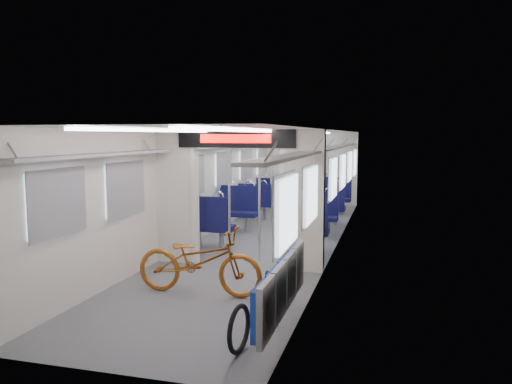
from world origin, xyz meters
TOP-DOWN VIEW (x-y plane):
  - carriage at (0.00, -0.27)m, footprint 12.00×12.02m
  - bicycle at (-0.07, -3.60)m, footprint 1.81×0.64m
  - flip_bench at (1.35, -4.74)m, footprint 0.12×2.16m
  - bike_hoop_a at (1.03, -5.28)m, footprint 0.11×0.52m
  - bike_hoop_b at (1.01, -4.27)m, footprint 0.09×0.50m
  - bike_hoop_c at (0.95, -3.78)m, footprint 0.13×0.46m
  - seat_bay_near_left at (-0.93, 0.06)m, footprint 0.95×2.26m
  - seat_bay_near_right at (0.94, 0.08)m, footprint 0.89×1.96m
  - seat_bay_far_left at (-0.93, 3.39)m, footprint 0.88×1.92m
  - seat_bay_far_right at (0.93, 3.26)m, footprint 0.94×2.20m
  - stanchion_near_left at (-0.41, -1.21)m, footprint 0.04×0.04m
  - stanchion_near_right at (0.29, -1.67)m, footprint 0.04×0.04m
  - stanchion_far_left at (-0.37, 2.06)m, footprint 0.04×0.04m
  - stanchion_far_right at (0.24, 1.84)m, footprint 0.04×0.04m

SIDE VIEW (x-z plane):
  - bike_hoop_c at x=0.95m, z-range -0.03..0.43m
  - bike_hoop_b at x=1.01m, z-range -0.03..0.47m
  - bike_hoop_a at x=1.03m, z-range -0.03..0.49m
  - bicycle at x=-0.07m, z-range 0.00..0.95m
  - seat_bay_far_left at x=-0.93m, z-range 0.00..1.05m
  - seat_bay_near_right at x=0.94m, z-range 0.00..1.06m
  - seat_bay_far_right at x=0.93m, z-range -0.01..1.13m
  - seat_bay_near_left at x=-0.93m, z-range -0.01..1.15m
  - flip_bench at x=1.35m, z-range 0.29..0.87m
  - stanchion_near_left at x=-0.41m, z-range 0.00..2.30m
  - stanchion_near_right at x=0.29m, z-range 0.00..2.30m
  - stanchion_far_left at x=-0.37m, z-range 0.00..2.30m
  - stanchion_far_right at x=0.24m, z-range 0.00..2.30m
  - carriage at x=0.00m, z-range 0.35..2.66m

